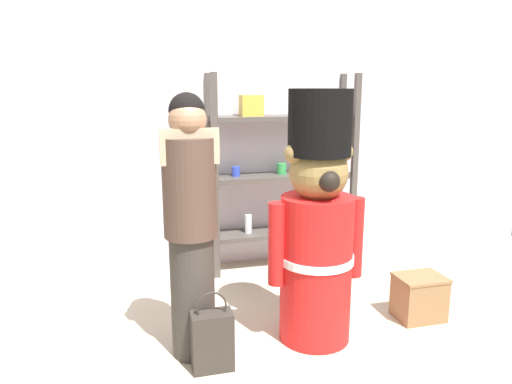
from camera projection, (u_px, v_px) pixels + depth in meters
name	position (u px, v px, depth m)	size (l,w,h in m)	color
back_wall	(222.00, 122.00, 4.26)	(6.40, 0.12, 2.60)	silver
merchandise_shelf	(281.00, 170.00, 4.26)	(1.30, 0.35, 1.72)	#4C4742
teddy_bear_guard	(317.00, 228.00, 3.01)	(0.63, 0.48, 1.60)	red
person_shopper	(191.00, 222.00, 2.80)	(0.33, 0.31, 1.59)	#38332D
shopping_bag	(212.00, 340.00, 2.78)	(0.24, 0.14, 0.48)	#332D28
display_crate	(419.00, 297.00, 3.39)	(0.33, 0.26, 0.32)	olive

